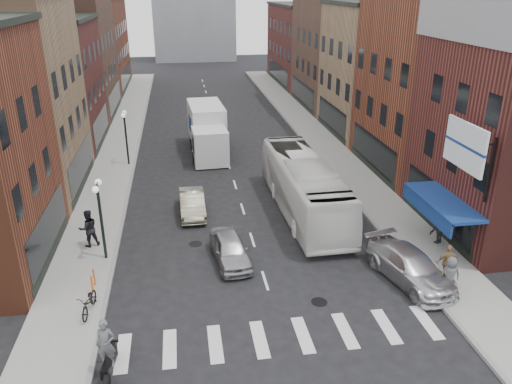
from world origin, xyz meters
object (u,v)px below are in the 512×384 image
Objects in this scene: billboard_sign at (466,147)px; sedan_left_near at (230,249)px; streetlamp_far at (125,128)px; bike_rack at (93,281)px; ped_right_b at (448,262)px; sedan_left_far at (192,203)px; parked_bicycle at (89,302)px; motorcycle_rider at (107,352)px; streetlamp_near at (99,206)px; ped_right_c at (450,275)px; transit_bus at (304,186)px; ped_left_solo at (88,228)px; curb_car at (410,267)px; box_truck at (207,131)px; ped_right_a at (439,226)px.

billboard_sign reaches higher than sedan_left_near.
billboard_sign is 0.90× the size of streetlamp_far.
bike_rack is 15.79m from ped_right_b.
parked_bicycle is at bearing -116.93° from sedan_left_far.
streetlamp_far is (-15.99, 17.50, -3.22)m from billboard_sign.
motorcycle_rider is at bearing -130.79° from sedan_left_near.
bike_rack is at bearing -90.69° from streetlamp_far.
motorcycle_rider is 0.60× the size of sedan_left_near.
billboard_sign reaches higher than bike_rack.
streetlamp_near is 16.12m from ped_right_c.
streetlamp_far reaches higher than parked_bicycle.
parked_bicycle is 1.05× the size of ped_right_b.
ped_left_solo is (-11.84, -2.67, -0.50)m from transit_bus.
parked_bicycle is at bearing -90.31° from streetlamp_far.
curb_car is (13.90, -18.00, -2.19)m from streetlamp_far.
streetlamp_near is 1.00× the size of streetlamp_far.
ped_right_c is at bearing -19.21° from streetlamp_near.
streetlamp_far is at bearing -37.48° from ped_right_c.
ped_right_c is at bearing -70.42° from box_truck.
ped_right_a is (2.91, 2.98, 0.35)m from curb_car.
billboard_sign is 5.82m from curb_car.
billboard_sign reaches higher than box_truck.
streetlamp_near is at bearing -26.87° from ped_right_a.
streetlamp_near reaches higher than box_truck.
ped_right_c is at bearing -51.89° from streetlamp_far.
ped_right_a is (15.71, 7.17, -0.04)m from motorcycle_rider.
bike_rack is 0.07× the size of transit_bus.
curb_car reaches higher than bike_rack.
ped_right_a is 1.07× the size of ped_right_b.
transit_bus reaches higher than bike_rack.
sedan_left_far is at bearing -64.55° from streetlamp_far.
streetlamp_near is 5.14× the size of bike_rack.
ped_left_solo is 1.07× the size of ped_right_a.
ped_right_b reaches higher than parked_bicycle.
bike_rack is at bearing 110.99° from motorcycle_rider.
streetlamp_far reaches higher than ped_right_b.
billboard_sign is at bearing -47.59° from streetlamp_far.
streetlamp_near reaches higher than ped_right_a.
ped_right_a is at bearing 5.64° from bike_rack.
ped_right_c is (14.01, 2.93, -0.13)m from motorcycle_rider.
curb_car is 2.71× the size of ped_right_a.
ped_right_c reaches higher than sedan_left_near.
ped_left_solo is (-0.93, 1.39, -1.77)m from streetlamp_near.
box_truck reaches higher than curb_car.
bike_rack is 8.76m from sedan_left_far.
bike_rack is 0.20× the size of sedan_left_far.
curb_car reaches higher than sedan_left_near.
sedan_left_near reaches higher than sedan_left_far.
streetlamp_near is at bearing 85.76° from bike_rack.
streetlamp_far is at bearing 114.24° from curb_car.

